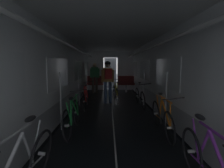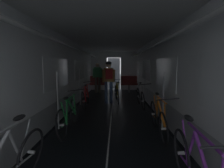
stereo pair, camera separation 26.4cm
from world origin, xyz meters
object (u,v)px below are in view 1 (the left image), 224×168
at_px(bench_seat_far_left, 95,82).
at_px(bicycle_orange, 162,118).
at_px(bench_seat_far_right, 126,82).
at_px(bicycle_green, 72,116).
at_px(bicycle_red, 85,97).
at_px(bicycle_white, 140,97).
at_px(person_standing_near_bench, 95,76).
at_px(person_cyclist_aisle, 108,77).
at_px(bicycle_yellow_in_aisle, 116,93).

bearing_deg(bench_seat_far_left, bicycle_orange, -72.37).
height_order(bench_seat_far_right, bicycle_orange, bench_seat_far_right).
bearing_deg(bicycle_green, bicycle_orange, -4.17).
distance_m(bench_seat_far_left, bicycle_red, 3.75).
bearing_deg(bicycle_white, bench_seat_far_right, 92.64).
bearing_deg(person_standing_near_bench, person_cyclist_aisle, -74.37).
distance_m(bench_seat_far_left, person_cyclist_aisle, 3.17).
distance_m(bench_seat_far_right, bicycle_red, 4.20).
bearing_deg(bench_seat_far_right, person_standing_near_bench, -168.17).
height_order(bench_seat_far_left, bicycle_white, bench_seat_far_left).
xyz_separation_m(bicycle_white, bicycle_yellow_in_aisle, (-0.88, 0.90, 0.00)).
xyz_separation_m(bicycle_orange, bicycle_green, (-2.06, 0.15, -0.00)).
relative_size(bicycle_orange, person_cyclist_aisle, 0.98).
bearing_deg(bicycle_orange, bicycle_red, 129.47).
xyz_separation_m(bench_seat_far_left, bicycle_red, (-0.09, -3.74, -0.19)).
height_order(bicycle_yellow_in_aisle, person_standing_near_bench, person_standing_near_bench).
height_order(bench_seat_far_left, person_standing_near_bench, person_standing_near_bench).
xyz_separation_m(bench_seat_far_left, person_standing_near_bench, (0.00, -0.38, 0.41)).
bearing_deg(bicycle_green, bench_seat_far_right, 73.02).
height_order(bench_seat_far_right, person_cyclist_aisle, person_cyclist_aisle).
relative_size(bicycle_white, bicycle_green, 1.00).
distance_m(bench_seat_far_right, bicycle_yellow_in_aisle, 2.87).
height_order(bicycle_white, bicycle_yellow_in_aisle, bicycle_white).
bearing_deg(bench_seat_far_left, bicycle_white, -61.78).
bearing_deg(bench_seat_far_left, bicycle_green, -90.65).
xyz_separation_m(bench_seat_far_right, person_cyclist_aisle, (-1.05, -3.04, 0.50)).
bearing_deg(bench_seat_far_right, bicycle_red, -116.79).
bearing_deg(bicycle_orange, bench_seat_far_left, 107.63).
xyz_separation_m(bicycle_green, bicycle_red, (-0.02, 2.38, -0.00)).
relative_size(bicycle_orange, person_standing_near_bench, 1.00).
bearing_deg(bench_seat_far_left, person_standing_near_bench, -89.59).
height_order(bicycle_red, person_cyclist_aisle, person_cyclist_aisle).
xyz_separation_m(bicycle_orange, person_standing_near_bench, (-1.99, 5.90, 0.59)).
relative_size(bench_seat_far_right, bicycle_orange, 0.58).
bearing_deg(person_standing_near_bench, bicycle_yellow_in_aisle, -65.62).
height_order(bicycle_orange, bicycle_green, bicycle_green).
distance_m(bench_seat_far_right, bicycle_green, 6.41).
bearing_deg(bicycle_green, bench_seat_far_left, 89.35).
height_order(bicycle_green, person_cyclist_aisle, person_cyclist_aisle).
relative_size(bicycle_white, bicycle_red, 1.00).
relative_size(bicycle_orange, bicycle_green, 1.00).
bearing_deg(bicycle_green, bicycle_white, 50.30).
xyz_separation_m(person_cyclist_aisle, bicycle_yellow_in_aisle, (0.34, 0.27, -0.69)).
bearing_deg(bicycle_green, person_standing_near_bench, 89.28).
xyz_separation_m(bicycle_white, bicycle_red, (-2.06, -0.07, -0.00)).
xyz_separation_m(bench_seat_far_right, bicycle_orange, (0.19, -6.28, -0.19)).
relative_size(bench_seat_far_right, bicycle_green, 0.58).
height_order(bicycle_orange, bicycle_white, same).
relative_size(bicycle_red, bicycle_yellow_in_aisle, 1.00).
distance_m(bicycle_green, bicycle_yellow_in_aisle, 3.55).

